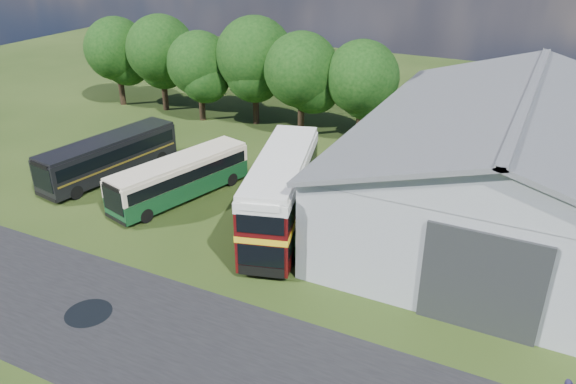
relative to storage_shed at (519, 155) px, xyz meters
The scene contains 16 objects.
ground 22.31m from the storage_shed, 133.18° to the right, with size 120.00×120.00×0.00m, color #1E310F.
asphalt_road 22.84m from the storage_shed, 122.30° to the right, with size 60.00×8.00×0.02m, color black.
puddle 25.50m from the storage_shed, 130.99° to the right, with size 2.20×2.20×0.01m, color black.
storage_shed is the anchor object (origin of this frame).
tree_far_left 38.86m from the storage_shed, 168.09° to the left, with size 6.12×6.12×8.64m.
tree_left_a 34.12m from the storage_shed, 165.53° to the left, with size 6.46×6.46×9.12m.
tree_left_b 29.01m from the storage_shed, 164.98° to the left, with size 5.78×5.78×8.16m.
tree_mid 24.71m from the storage_shed, 159.03° to the left, with size 6.80×6.80×9.60m.
tree_right_a 19.68m from the storage_shed, 156.53° to the left, with size 6.26×6.26×8.83m.
tree_right_b 15.65m from the storage_shed, 146.47° to the left, with size 5.98×5.98×8.45m.
shrub_front 14.33m from the storage_shed, 133.27° to the right, with size 1.70×1.70×1.70m, color #194714.
shrub_mid 13.02m from the storage_shed, 139.65° to the right, with size 1.60×1.60×1.60m, color #194714.
shrub_back 11.90m from the storage_shed, 147.52° to the right, with size 1.80×1.80×1.80m, color #194714.
bus_green_single 21.22m from the storage_shed, 160.83° to the right, with size 4.93×10.44×2.81m.
bus_maroon_double 14.37m from the storage_shed, 146.90° to the right, with size 5.72×11.33×4.72m.
bus_dark_single 27.41m from the storage_shed, 166.74° to the right, with size 4.18×10.93×2.94m.
Camera 1 is at (16.47, -17.96, 16.71)m, focal length 35.00 mm.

